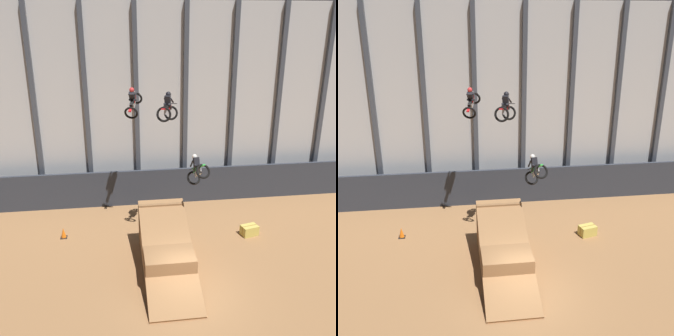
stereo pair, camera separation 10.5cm
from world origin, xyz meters
The scene contains 9 objects.
ground_plane centered at (0.00, 0.00, 0.00)m, with size 60.00×60.00×0.00m, color #996B42.
arena_back_wall centered at (0.00, 10.46, 6.15)m, with size 32.00×0.40×12.29m.
lower_barrier centered at (0.00, 9.42, 1.16)m, with size 31.36×0.20×2.32m.
dirt_ramp centered at (-0.74, 2.69, 0.86)m, with size 2.32×6.17×2.58m.
rider_bike_left_air centered at (-1.88, 7.04, 7.14)m, with size 1.13×1.90×1.67m.
rider_bike_center_air centered at (-0.30, 5.06, 7.14)m, with size 1.28×1.77×1.56m.
rider_bike_right_air centered at (1.06, 4.10, 4.24)m, with size 1.02×1.78×1.67m.
traffic_cone_near_ramp centered at (-5.97, 5.75, 0.28)m, with size 0.36×0.36×0.58m.
hay_bale_trackside centered at (4.23, 4.69, 0.28)m, with size 1.02×0.80×0.57m.
Camera 1 is at (-2.82, -13.69, 11.19)m, focal length 42.00 mm.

